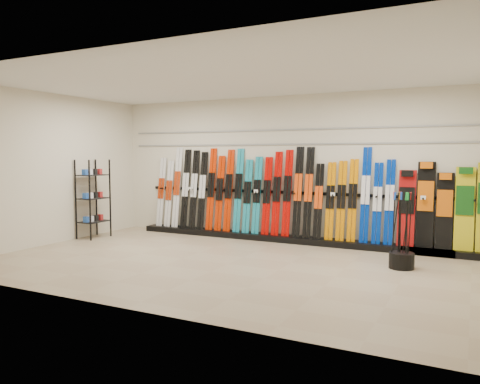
% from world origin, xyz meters
% --- Properties ---
extents(floor, '(8.00, 8.00, 0.00)m').
position_xyz_m(floor, '(0.00, 0.00, 0.00)').
color(floor, tan).
rests_on(floor, ground).
extents(back_wall, '(8.00, 0.00, 8.00)m').
position_xyz_m(back_wall, '(0.00, 2.50, 1.50)').
color(back_wall, beige).
rests_on(back_wall, floor).
extents(left_wall, '(0.00, 5.00, 5.00)m').
position_xyz_m(left_wall, '(-4.00, 0.00, 1.50)').
color(left_wall, beige).
rests_on(left_wall, floor).
extents(ceiling, '(8.00, 8.00, 0.00)m').
position_xyz_m(ceiling, '(0.00, 0.00, 3.00)').
color(ceiling, silver).
rests_on(ceiling, back_wall).
extents(ski_rack_base, '(8.00, 0.40, 0.12)m').
position_xyz_m(ski_rack_base, '(0.22, 2.28, 0.06)').
color(ski_rack_base, black).
rests_on(ski_rack_base, floor).
extents(skis, '(5.36, 0.28, 1.83)m').
position_xyz_m(skis, '(-0.48, 2.35, 0.96)').
color(skis, silver).
rests_on(skis, ski_rack_base).
extents(snowboards, '(1.57, 0.24, 1.54)m').
position_xyz_m(snowboards, '(3.09, 2.35, 0.84)').
color(snowboards, '#990C0C').
rests_on(snowboards, ski_rack_base).
extents(accessory_rack, '(0.40, 0.60, 1.68)m').
position_xyz_m(accessory_rack, '(-3.75, 0.86, 0.84)').
color(accessory_rack, black).
rests_on(accessory_rack, floor).
extents(pole_bin, '(0.39, 0.39, 0.25)m').
position_xyz_m(pole_bin, '(2.57, 0.96, 0.12)').
color(pole_bin, black).
rests_on(pole_bin, floor).
extents(ski_poles, '(0.32, 0.19, 1.18)m').
position_xyz_m(ski_poles, '(2.55, 0.99, 0.61)').
color(ski_poles, black).
rests_on(ski_poles, pole_bin).
extents(slatwall_rail_0, '(7.60, 0.02, 0.03)m').
position_xyz_m(slatwall_rail_0, '(0.00, 2.48, 2.00)').
color(slatwall_rail_0, gray).
rests_on(slatwall_rail_0, back_wall).
extents(slatwall_rail_1, '(7.60, 0.02, 0.03)m').
position_xyz_m(slatwall_rail_1, '(0.00, 2.48, 2.30)').
color(slatwall_rail_1, gray).
rests_on(slatwall_rail_1, back_wall).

